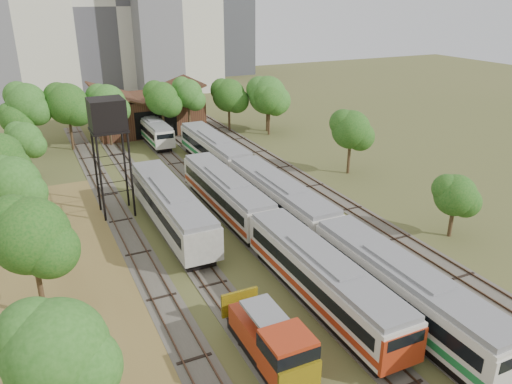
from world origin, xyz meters
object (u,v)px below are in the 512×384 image
railcar_green_set (280,200)px  water_tower (107,118)px  railcar_red_set (266,229)px  shunter_locomotive (273,344)px

railcar_green_set → water_tower: (-13.89, 8.48, 7.59)m
railcar_red_set → railcar_green_set: railcar_green_set is taller
railcar_green_set → shunter_locomotive: size_ratio=6.43×
shunter_locomotive → water_tower: 27.88m
railcar_red_set → water_tower: water_tower is taller
railcar_red_set → shunter_locomotive: railcar_red_set is taller
railcar_red_set → water_tower: bearing=126.4°
shunter_locomotive → water_tower: water_tower is taller
shunter_locomotive → water_tower: bearing=98.4°
railcar_red_set → railcar_green_set: 6.35m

